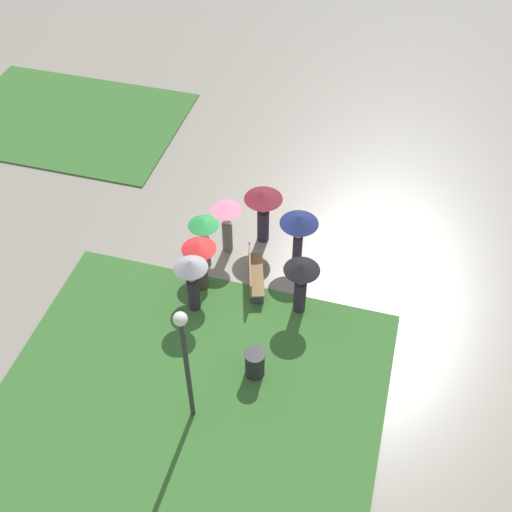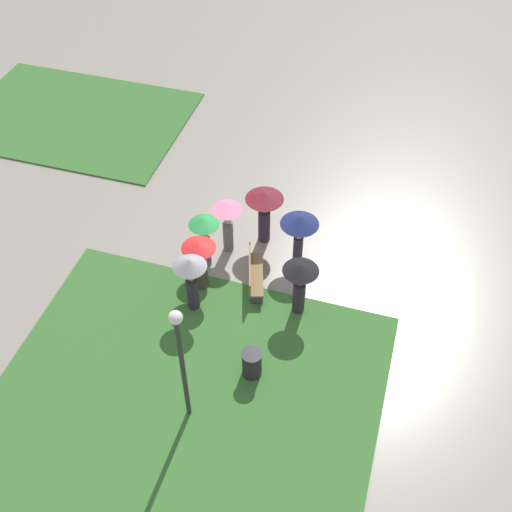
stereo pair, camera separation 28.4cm
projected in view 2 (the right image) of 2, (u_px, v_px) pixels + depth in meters
ground_plane at (221, 276)px, 19.43m from camera, size 90.00×90.00×0.00m
lawn_patch_near at (175, 423)px, 15.98m from camera, size 9.76×9.81×0.06m
lawn_patch_far at (75, 118)px, 25.19m from camera, size 6.08×8.65×0.06m
park_bench at (254, 273)px, 18.87m from camera, size 1.79×0.92×0.90m
lamp_post at (181, 353)px, 14.30m from camera, size 0.32×0.32×4.05m
trash_bin at (252, 364)px, 16.67m from camera, size 0.56×0.56×0.93m
crowd_person_red at (200, 258)px, 18.27m from camera, size 0.99×0.99×1.85m
crowd_person_green at (204, 231)px, 18.78m from camera, size 0.91×0.91×1.91m
crowd_person_pink at (227, 216)px, 19.22m from camera, size 0.95×0.95×1.94m
crowd_person_black at (300, 281)px, 17.57m from camera, size 1.01×1.01×1.90m
crowd_person_grey at (191, 275)px, 17.58m from camera, size 0.95×0.95×2.00m
crowd_person_maroon at (264, 206)px, 19.52m from camera, size 1.18×1.18×1.94m
crowd_person_navy at (299, 227)px, 18.80m from camera, size 1.15×1.15×1.86m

